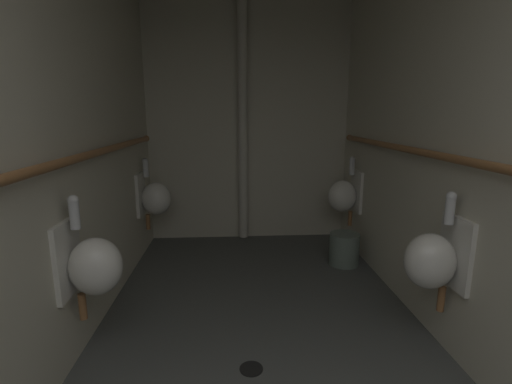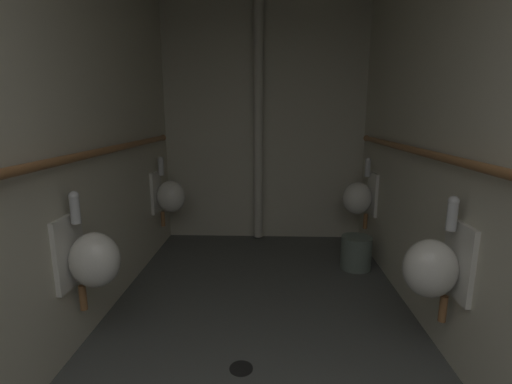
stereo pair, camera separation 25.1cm
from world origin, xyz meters
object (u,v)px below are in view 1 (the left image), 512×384
urinal_right_mid (433,259)px  urinal_right_far (344,195)px  urinal_left_far (154,198)px  waste_bin (344,249)px  floor_drain (251,368)px  standpipe_back_wall (243,124)px  urinal_left_mid (92,265)px

urinal_right_mid → urinal_right_far: (0.00, 1.77, 0.00)m
urinal_left_far → urinal_right_far: bearing=-0.2°
urinal_left_far → waste_bin: urinal_left_far is taller
urinal_left_far → waste_bin: (1.92, -0.40, -0.46)m
floor_drain → waste_bin: size_ratio=0.44×
waste_bin → urinal_right_mid: bearing=-86.0°
standpipe_back_wall → floor_drain: bearing=-90.7°
urinal_left_mid → waste_bin: 2.38m
urinal_left_mid → urinal_right_far: 2.65m
urinal_right_mid → urinal_right_far: same height
urinal_left_mid → floor_drain: bearing=-9.1°
urinal_left_far → waste_bin: bearing=-11.7°
standpipe_back_wall → floor_drain: size_ratio=19.00×
urinal_left_far → floor_drain: 2.17m
urinal_left_mid → floor_drain: urinal_left_mid is taller
urinal_left_far → urinal_right_mid: same height
urinal_left_far → floor_drain: size_ratio=5.39×
waste_bin → standpipe_back_wall: bearing=139.5°
urinal_left_mid → urinal_left_far: bearing=90.0°
urinal_left_mid → urinal_right_mid: size_ratio=1.00×
urinal_right_far → standpipe_back_wall: (-1.07, 0.44, 0.73)m
standpipe_back_wall → waste_bin: (0.97, -0.83, -1.20)m
urinal_left_mid → waste_bin: size_ratio=2.38×
urinal_right_far → standpipe_back_wall: standpipe_back_wall is taller
urinal_right_mid → standpipe_back_wall: size_ratio=0.28×
waste_bin → urinal_left_far: bearing=168.3°
standpipe_back_wall → waste_bin: 1.75m
urinal_left_mid → urinal_right_mid: bearing=-1.4°
urinal_right_mid → standpipe_back_wall: bearing=115.8°
urinal_right_mid → standpipe_back_wall: standpipe_back_wall is taller
urinal_left_far → urinal_right_mid: (2.01, -1.78, 0.00)m
urinal_right_mid → floor_drain: size_ratio=5.39×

